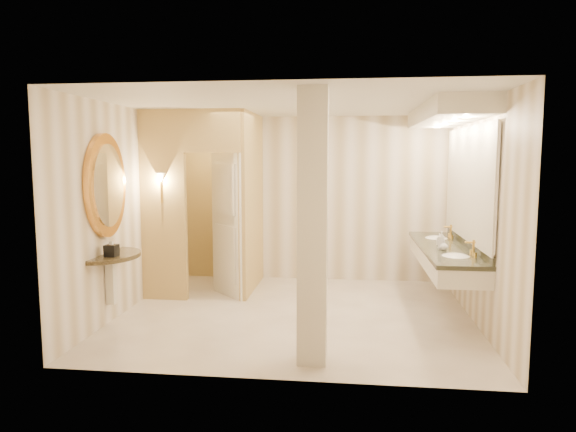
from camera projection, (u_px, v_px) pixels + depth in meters
The scene contains 16 objects.
floor at pixel (295, 314), 6.70m from camera, with size 4.50×4.50×0.00m, color white.
ceiling at pixel (295, 104), 6.39m from camera, with size 4.50×4.50×0.00m, color silver.
wall_back at pixel (307, 199), 8.52m from camera, with size 4.50×0.02×2.70m, color silver.
wall_front at pixel (272, 235), 4.57m from camera, with size 4.50×0.02×2.70m, color silver.
wall_left at pixel (127, 209), 6.81m from camera, with size 0.02×4.00×2.70m, color silver.
wall_right at pixel (477, 214), 6.28m from camera, with size 0.02×4.00×2.70m, color silver.
toilet_closet at pixel (226, 201), 7.62m from camera, with size 1.50×1.55×2.70m.
wall_sconce at pixel (161, 179), 7.15m from camera, with size 0.14×0.14×0.42m.
vanity at pixel (449, 189), 6.66m from camera, with size 0.75×2.72×2.09m.
console_shelf at pixel (107, 215), 6.17m from camera, with size 0.96×0.96×1.93m.
pillar at pixel (313, 228), 4.99m from camera, with size 0.29×0.29×2.70m, color silver.
tissue_box at pixel (112, 250), 6.04m from camera, with size 0.14×0.14×0.14m, color black.
toilet at pixel (234, 256), 8.49m from camera, with size 0.46×0.80×0.82m, color white.
soap_bottle_a at pixel (439, 239), 6.83m from camera, with size 0.07×0.07×0.15m, color beige.
soap_bottle_b at pixel (444, 245), 6.44m from camera, with size 0.10×0.10×0.12m, color silver.
soap_bottle_c at pixel (441, 240), 6.48m from camera, with size 0.09×0.09×0.23m, color #C6B28C.
Camera 1 is at (0.68, -6.47, 2.04)m, focal length 32.00 mm.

